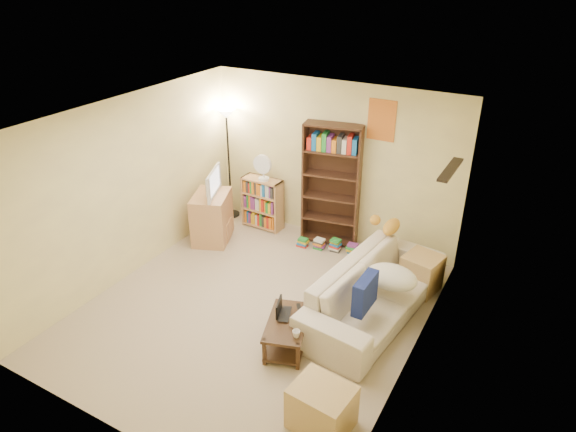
{
  "coord_description": "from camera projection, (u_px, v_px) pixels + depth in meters",
  "views": [
    {
      "loc": [
        2.98,
        -4.46,
        4.08
      ],
      "look_at": [
        0.09,
        0.7,
        1.05
      ],
      "focal_mm": 32.0,
      "sensor_mm": 36.0,
      "label": 1
    }
  ],
  "objects": [
    {
      "name": "television",
      "position": [
        209.0,
        183.0,
        7.79
      ],
      "size": [
        0.78,
        0.59,
        0.41
      ],
      "primitive_type": "imported",
      "rotation": [
        0.0,
        0.0,
        1.96
      ],
      "color": "black",
      "rests_on": "tv_stand"
    },
    {
      "name": "floor_lamp",
      "position": [
        227.0,
        132.0,
        8.31
      ],
      "size": [
        0.32,
        0.32,
        1.89
      ],
      "color": "black",
      "rests_on": "ground"
    },
    {
      "name": "cream_blanket",
      "position": [
        391.0,
        277.0,
        6.21
      ],
      "size": [
        0.64,
        0.45,
        0.27
      ],
      "primitive_type": "ellipsoid",
      "color": "beige",
      "rests_on": "sofa"
    },
    {
      "name": "tv_remote",
      "position": [
        299.0,
        307.0,
        6.05
      ],
      "size": [
        0.12,
        0.14,
        0.02
      ],
      "primitive_type": "cube",
      "rotation": [
        0.0,
        0.0,
        0.62
      ],
      "color": "black",
      "rests_on": "coffee_table"
    },
    {
      "name": "coffee_table",
      "position": [
        287.0,
        331.0,
        5.9
      ],
      "size": [
        0.67,
        0.89,
        0.35
      ],
      "rotation": [
        0.0,
        0.0,
        0.32
      ],
      "color": "#3E2818",
      "rests_on": "ground"
    },
    {
      "name": "desk_fan",
      "position": [
        263.0,
        167.0,
        8.06
      ],
      "size": [
        0.31,
        0.17,
        0.43
      ],
      "color": "white",
      "rests_on": "short_bookshelf"
    },
    {
      "name": "mug",
      "position": [
        296.0,
        334.0,
        5.58
      ],
      "size": [
        0.12,
        0.12,
        0.08
      ],
      "primitive_type": "imported",
      "rotation": [
        0.0,
        0.0,
        0.17
      ],
      "color": "white",
      "rests_on": "coffee_table"
    },
    {
      "name": "book_stacks",
      "position": [
        328.0,
        245.0,
        7.9
      ],
      "size": [
        0.92,
        0.31,
        0.2
      ],
      "color": "red",
      "rests_on": "ground"
    },
    {
      "name": "room",
      "position": [
        252.0,
        194.0,
        5.89
      ],
      "size": [
        4.5,
        4.54,
        2.52
      ],
      "color": "tan",
      "rests_on": "ground"
    },
    {
      "name": "tall_bookshelf",
      "position": [
        331.0,
        183.0,
        7.72
      ],
      "size": [
        0.9,
        0.44,
        1.92
      ],
      "rotation": [
        0.0,
        0.0,
        0.18
      ],
      "color": "#44291A",
      "rests_on": "ground"
    },
    {
      "name": "tv_stand",
      "position": [
        212.0,
        217.0,
        8.06
      ],
      "size": [
        0.75,
        0.87,
        0.78
      ],
      "primitive_type": "cube",
      "rotation": [
        0.0,
        0.0,
        0.38
      ],
      "color": "tan",
      "rests_on": "ground"
    },
    {
      "name": "end_cabinet",
      "position": [
        322.0,
        407.0,
        4.88
      ],
      "size": [
        0.61,
        0.52,
        0.47
      ],
      "primitive_type": "cube",
      "rotation": [
        0.0,
        0.0,
        -0.11
      ],
      "color": "tan",
      "rests_on": "ground"
    },
    {
      "name": "navy_pillow",
      "position": [
        365.0,
        293.0,
        5.8
      ],
      "size": [
        0.15,
        0.46,
        0.41
      ],
      "primitive_type": "cube",
      "rotation": [
        0.0,
        0.0,
        1.55
      ],
      "color": "navy",
      "rests_on": "sofa"
    },
    {
      "name": "tabby_cat",
      "position": [
        389.0,
        225.0,
        6.98
      ],
      "size": [
        0.55,
        0.24,
        0.19
      ],
      "color": "gold",
      "rests_on": "sofa"
    },
    {
      "name": "laptop",
      "position": [
        289.0,
        315.0,
        5.92
      ],
      "size": [
        0.42,
        0.39,
        0.02
      ],
      "primitive_type": "imported",
      "rotation": [
        0.0,
        0.0,
        1.92
      ],
      "color": "black",
      "rests_on": "coffee_table"
    },
    {
      "name": "short_bookshelf",
      "position": [
        263.0,
        203.0,
        8.42
      ],
      "size": [
        0.68,
        0.29,
        0.86
      ],
      "rotation": [
        0.0,
        0.0,
        -0.03
      ],
      "color": "tan",
      "rests_on": "ground"
    },
    {
      "name": "laptop_screen",
      "position": [
        279.0,
        307.0,
        5.9
      ],
      "size": [
        0.09,
        0.26,
        0.18
      ],
      "primitive_type": "cube",
      "rotation": [
        0.0,
        0.0,
        0.32
      ],
      "color": "white",
      "rests_on": "laptop"
    },
    {
      "name": "sofa",
      "position": [
        375.0,
        291.0,
        6.37
      ],
      "size": [
        2.58,
        1.49,
        0.69
      ],
      "primitive_type": "imported",
      "rotation": [
        0.0,
        0.0,
        1.45
      ],
      "color": "beige",
      "rests_on": "ground"
    },
    {
      "name": "side_table",
      "position": [
        421.0,
        273.0,
        6.89
      ],
      "size": [
        0.54,
        0.54,
        0.52
      ],
      "primitive_type": "cube",
      "rotation": [
        0.0,
        0.0,
        -0.22
      ],
      "color": "tan",
      "rests_on": "ground"
    }
  ]
}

